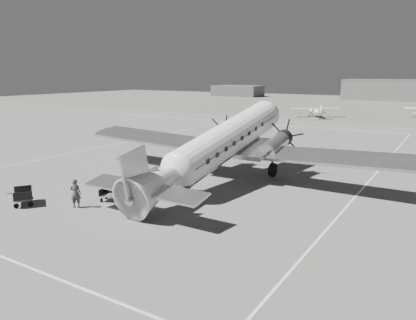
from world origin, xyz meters
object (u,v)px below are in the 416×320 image
Objects in this scene: shed_secondary at (238,91)px; passenger at (156,181)px; baggage_cart_near at (111,195)px; dc3_airliner at (221,146)px; hangar_main at (414,90)px; baggage_cart_far at (23,197)px; ground_crew at (76,193)px; ramp_agent at (142,183)px; light_plane_left at (316,112)px.

passenger is at bearing -65.07° from shed_secondary.
dc3_airliner is at bearing 46.71° from baggage_cart_near.
hangar_main reaches higher than shed_secondary.
dc3_airliner is 14.61m from baggage_cart_far.
baggage_cart_far is 3.79m from ground_crew.
ramp_agent is (4.97, 6.22, 0.21)m from baggage_cart_far.
baggage_cart_near is at bearing -117.17° from light_plane_left.
hangar_main is at bearing -120.95° from ground_crew.
light_plane_left is at bearing -100.03° from hangar_main.
hangar_main reaches higher than baggage_cart_far.
dc3_airliner is 20.86× the size of passenger.
passenger is at bearing -137.49° from ground_crew.
ramp_agent is 1.05m from passenger.
light_plane_left is 57.17m from passenger.
light_plane_left is 62.66m from ground_crew.
dc3_airliner reaches higher than baggage_cart_near.
baggage_cart_near is (-3.96, -8.11, -2.54)m from dc3_airliner.
shed_secondary reaches higher than light_plane_left.
baggage_cart_far is 1.27× the size of passenger.
baggage_cart_near is (4.47, -60.40, -0.59)m from light_plane_left.
light_plane_left is (-11.42, -64.61, -2.29)m from hangar_main.
passenger is at bearing -121.39° from dc3_airliner.
light_plane_left is at bearing -114.18° from ground_crew.
dc3_airliner is (57.01, -111.89, 0.97)m from shed_secondary.
ramp_agent is at bearing -93.02° from hangar_main.
light_plane_left is at bearing -50.82° from shed_secondary.
dc3_airliner is 3.19× the size of light_plane_left.
baggage_cart_far is 7.96m from ramp_agent.
baggage_cart_near is (-6.95, -125.01, -2.88)m from hangar_main.
dc3_airliner is at bearing -91.46° from hangar_main.
ground_crew reaches higher than baggage_cart_near.
dc3_airliner reaches higher than light_plane_left.
hangar_main is 121.67m from passenger.
shed_secondary is at bearing 96.60° from baggage_cart_near.
baggage_cart_far is (-11.42, -128.58, -2.76)m from hangar_main.
baggage_cart_far is at bearing -68.54° from shed_secondary.
hangar_main is 60.22m from shed_secondary.
shed_secondary reaches higher than baggage_cart_far.
dc3_airliner reaches higher than ground_crew.
baggage_cart_near is 0.79× the size of ground_crew.
light_plane_left is 6.57× the size of ramp_agent.
baggage_cart_far is (0.00, -63.97, -0.48)m from light_plane_left.
passenger reaches higher than baggage_cart_far.
dc3_airliner is at bearing -24.43° from ramp_agent.
hangar_main is 2.33× the size of shed_secondary.
passenger is (5.57, 7.08, 0.21)m from baggage_cart_far.
ramp_agent is at bearing 62.18° from baggage_cart_near.
dc3_airliner is at bearing -112.24° from light_plane_left.
hangar_main is 22.12× the size of baggage_cart_far.
baggage_cart_near is 0.79× the size of baggage_cart_far.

